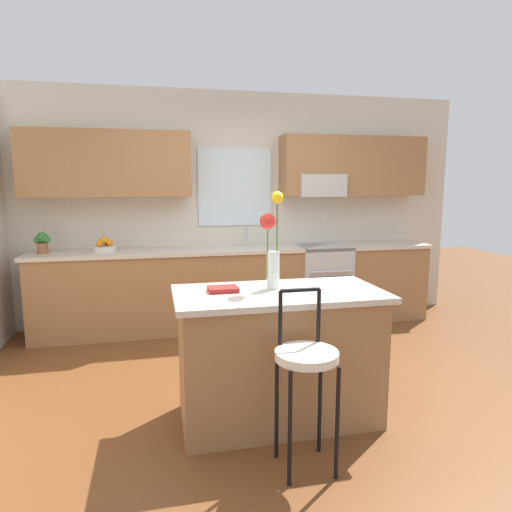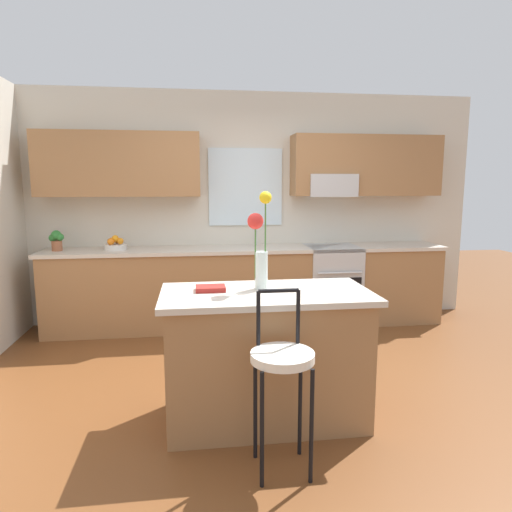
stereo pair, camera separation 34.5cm
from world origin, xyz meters
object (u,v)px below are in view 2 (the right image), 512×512
object	(u,v)px
bar_stool_near	(282,365)
kitchen_island	(266,356)
fruit_bowl_oranges	(115,245)
flower_vase	(260,244)
potted_plant_small	(56,240)
oven_range	(331,284)
cookbook	(211,288)

from	to	relation	value
bar_stool_near	kitchen_island	bearing A→B (deg)	90.00
bar_stool_near	fruit_bowl_oranges	distance (m)	3.08
flower_vase	potted_plant_small	bearing A→B (deg)	132.55
fruit_bowl_oranges	bar_stool_near	bearing A→B (deg)	-63.99
oven_range	kitchen_island	world-z (taller)	same
oven_range	flower_vase	bearing A→B (deg)	-119.11
flower_vase	cookbook	bearing A→B (deg)	-178.89
oven_range	flower_vase	size ratio (longest dim) A/B	1.38
oven_range	kitchen_island	size ratio (longest dim) A/B	0.65
oven_range	flower_vase	xyz separation A→B (m)	(-1.15, -2.07, 0.77)
bar_stool_near	fruit_bowl_oranges	bearing A→B (deg)	116.01
oven_range	bar_stool_near	size ratio (longest dim) A/B	0.88
bar_stool_near	potted_plant_small	distance (m)	3.39
oven_range	cookbook	xyz separation A→B (m)	(-1.49, -2.08, 0.48)
oven_range	fruit_bowl_oranges	world-z (taller)	fruit_bowl_oranges
kitchen_island	fruit_bowl_oranges	bearing A→B (deg)	121.67
cookbook	flower_vase	bearing A→B (deg)	1.11
oven_range	flower_vase	distance (m)	2.49
oven_range	potted_plant_small	bearing A→B (deg)	179.53
fruit_bowl_oranges	potted_plant_small	size ratio (longest dim) A/B	1.07
oven_range	fruit_bowl_oranges	size ratio (longest dim) A/B	3.83
cookbook	kitchen_island	bearing A→B (deg)	-10.60
kitchen_island	fruit_bowl_oranges	size ratio (longest dim) A/B	5.89
kitchen_island	cookbook	xyz separation A→B (m)	(-0.37, 0.07, 0.47)
bar_stool_near	potted_plant_small	xyz separation A→B (m)	(-1.95, 2.74, 0.41)
kitchen_island	cookbook	bearing A→B (deg)	169.40
potted_plant_small	bar_stool_near	bearing A→B (deg)	-54.55
flower_vase	fruit_bowl_oranges	xyz separation A→B (m)	(-1.31, 2.10, -0.26)
oven_range	flower_vase	world-z (taller)	flower_vase
flower_vase	potted_plant_small	world-z (taller)	flower_vase
kitchen_island	flower_vase	size ratio (longest dim) A/B	2.12
bar_stool_near	fruit_bowl_oranges	size ratio (longest dim) A/B	4.34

